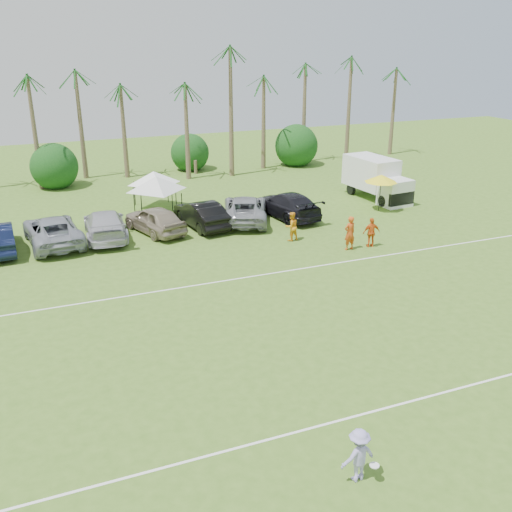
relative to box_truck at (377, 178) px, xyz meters
name	(u,v)px	position (x,y,z in m)	size (l,w,h in m)	color
ground	(368,463)	(-16.26, -24.62, -1.63)	(120.00, 120.00, 0.00)	#44691F
field_lines	(262,336)	(-16.26, -16.62, -1.62)	(80.00, 12.10, 0.01)	white
palm_tree_3	(12,58)	(-24.26, 13.38, 8.44)	(2.40, 2.40, 11.90)	brown
palm_tree_4	(71,91)	(-20.26, 13.38, 5.85)	(2.40, 2.40, 8.90)	brown
palm_tree_5	(121,79)	(-16.26, 13.38, 6.73)	(2.40, 2.40, 9.90)	brown
palm_tree_6	(169,67)	(-12.26, 13.38, 7.59)	(2.40, 2.40, 10.90)	brown
palm_tree_7	(214,55)	(-8.26, 13.38, 8.44)	(2.40, 2.40, 11.90)	brown
palm_tree_8	(268,85)	(-3.26, 13.38, 5.85)	(2.40, 2.40, 8.90)	brown
palm_tree_9	(318,74)	(1.74, 13.38, 6.73)	(2.40, 2.40, 9.90)	brown
palm_tree_10	(365,63)	(6.74, 13.38, 7.59)	(2.40, 2.40, 10.90)	brown
palm_tree_11	(401,53)	(10.74, 13.38, 8.44)	(2.40, 2.40, 11.90)	brown
bush_tree_1	(53,162)	(-22.26, 14.38, 0.17)	(4.00, 4.00, 4.00)	brown
bush_tree_2	(192,152)	(-10.26, 14.38, 0.17)	(4.00, 4.00, 4.00)	brown
bush_tree_3	(292,145)	(-0.26, 14.38, 0.17)	(4.00, 4.00, 4.00)	brown
sideline_player_a	(350,233)	(-7.63, -8.97, -0.63)	(0.73, 0.48, 1.99)	#CA4A16
sideline_player_b	(291,226)	(-10.05, -6.30, -0.74)	(0.86, 0.67, 1.77)	orange
sideline_player_c	(371,232)	(-6.21, -9.04, -0.75)	(1.03, 0.43, 1.75)	#DF5C18
box_truck	(377,178)	(0.00, 0.00, 0.00)	(2.76, 6.08, 3.04)	white
canopy_tent_left	(156,176)	(-16.44, 1.29, 1.24)	(4.13, 4.13, 3.34)	black
canopy_tent_right	(153,171)	(-16.07, 3.82, 1.02)	(3.82, 3.82, 3.09)	black
market_umbrella	(381,178)	(-1.55, -2.83, 0.69)	(2.32, 2.32, 2.58)	black
frisbee_player	(358,455)	(-16.90, -25.05, -0.82)	(1.09, 0.76, 1.61)	#A39ADB
parked_car_2	(53,231)	(-23.38, -1.66, -0.77)	(2.83, 6.14, 1.71)	#90949E
parked_car_3	(105,224)	(-20.35, -1.63, -0.77)	(2.39, 5.88, 1.71)	#B6B5BD
parked_car_4	(155,220)	(-17.32, -1.77, -0.77)	(2.01, 5.01, 1.71)	gray
parked_car_5	(201,214)	(-14.29, -1.73, -0.77)	(1.81, 5.18, 1.71)	black
parked_car_6	(245,209)	(-11.26, -1.66, -0.77)	(2.83, 6.14, 1.71)	gray
parked_car_7	(287,205)	(-8.23, -1.82, -0.77)	(2.39, 5.88, 1.71)	black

